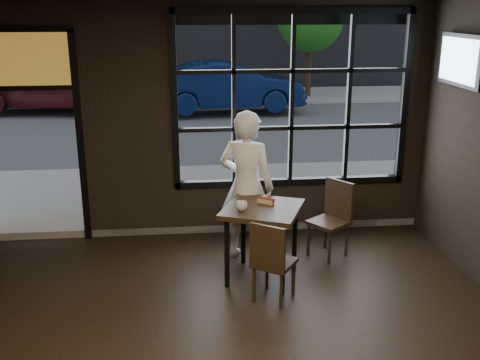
{
  "coord_description": "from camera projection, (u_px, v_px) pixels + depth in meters",
  "views": [
    {
      "loc": [
        -0.18,
        -3.58,
        2.98
      ],
      "look_at": [
        0.4,
        2.2,
        1.15
      ],
      "focal_mm": 42.0,
      "sensor_mm": 36.0,
      "label": 1
    }
  ],
  "objects": [
    {
      "name": "street_asphalt",
      "position": [
        187.0,
        69.0,
        27.1
      ],
      "size": [
        60.0,
        41.0,
        0.04
      ],
      "primitive_type": "cube",
      "color": "#545456",
      "rests_on": "ground"
    },
    {
      "name": "window_frame",
      "position": [
        292.0,
        100.0,
        7.21
      ],
      "size": [
        3.06,
        0.12,
        2.28
      ],
      "primitive_type": "cube",
      "color": "black",
      "rests_on": "ground"
    },
    {
      "name": "hotdog",
      "position": [
        266.0,
        201.0,
        6.23
      ],
      "size": [
        0.21,
        0.18,
        0.06
      ],
      "primitive_type": null,
      "rotation": [
        0.0,
        0.0,
        -0.6
      ],
      "color": "tan",
      "rests_on": "cafe_table"
    },
    {
      "name": "tree_right",
      "position": [
        310.0,
        19.0,
        17.69
      ],
      "size": [
        2.1,
        2.1,
        3.58
      ],
      "color": "#332114",
      "rests_on": "street_asphalt"
    },
    {
      "name": "chair_window",
      "position": [
        328.0,
        220.0,
        6.81
      ],
      "size": [
        0.57,
        0.57,
        0.94
      ],
      "primitive_type": "cube",
      "rotation": [
        0.0,
        0.0,
        -0.93
      ],
      "color": "black",
      "rests_on": "floor"
    },
    {
      "name": "navy_car",
      "position": [
        228.0,
        86.0,
        15.68
      ],
      "size": [
        4.26,
        1.74,
        1.38
      ],
      "primitive_type": "imported",
      "rotation": [
        0.0,
        0.0,
        1.64
      ],
      "color": "#08163B",
      "rests_on": "street_asphalt"
    },
    {
      "name": "cup",
      "position": [
        242.0,
        206.0,
        6.02
      ],
      "size": [
        0.17,
        0.17,
        0.1
      ],
      "primitive_type": "imported",
      "rotation": [
        0.0,
        0.0,
        -0.53
      ],
      "color": "silver",
      "rests_on": "cafe_table"
    },
    {
      "name": "maroon_car",
      "position": [
        49.0,
        81.0,
        15.86
      ],
      "size": [
        4.92,
        2.54,
        1.6
      ],
      "primitive_type": "imported",
      "rotation": [
        0.0,
        0.0,
        1.43
      ],
      "color": "#431118",
      "rests_on": "street_asphalt"
    },
    {
      "name": "man",
      "position": [
        246.0,
        186.0,
        6.64
      ],
      "size": [
        0.79,
        0.69,
        1.83
      ],
      "primitive_type": "imported",
      "rotation": [
        0.0,
        0.0,
        2.69
      ],
      "color": "white",
      "rests_on": "floor"
    },
    {
      "name": "stained_transom",
      "position": [
        22.0,
        59.0,
        6.73
      ],
      "size": [
        1.2,
        0.06,
        0.7
      ],
      "primitive_type": "cube",
      "color": "orange",
      "rests_on": "ground"
    },
    {
      "name": "chair_near",
      "position": [
        274.0,
        260.0,
        5.81
      ],
      "size": [
        0.53,
        0.53,
        0.89
      ],
      "primitive_type": "cube",
      "rotation": [
        0.0,
        0.0,
        2.55
      ],
      "color": "black",
      "rests_on": "floor"
    },
    {
      "name": "cafe_table",
      "position": [
        262.0,
        243.0,
        6.26
      ],
      "size": [
        1.04,
        1.04,
        0.86
      ],
      "primitive_type": "cube",
      "rotation": [
        0.0,
        0.0,
        -0.4
      ],
      "color": "black",
      "rests_on": "floor"
    },
    {
      "name": "tv",
      "position": [
        462.0,
        60.0,
        6.26
      ],
      "size": [
        0.11,
        0.99,
        0.58
      ],
      "primitive_type": "cube",
      "color": "black",
      "rests_on": "wall_right"
    },
    {
      "name": "tree_left",
      "position": [
        83.0,
        13.0,
        17.09
      ],
      "size": [
        2.25,
        2.25,
        3.84
      ],
      "color": "#332114",
      "rests_on": "street_asphalt"
    }
  ]
}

